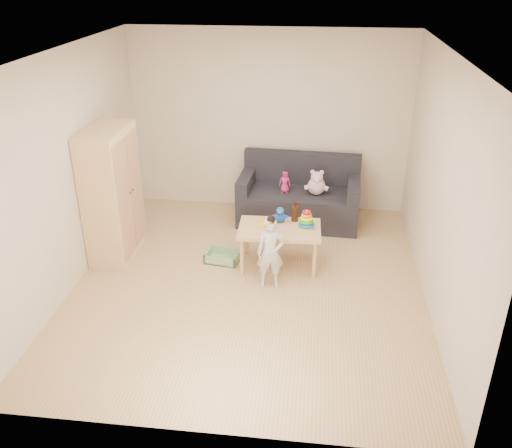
# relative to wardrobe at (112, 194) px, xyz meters

# --- Properties ---
(room) EXTENTS (4.50, 4.50, 4.50)m
(room) POSITION_rel_wardrobe_xyz_m (1.76, -0.53, 0.48)
(room) COLOR tan
(room) RESTS_ON ground
(wardrobe) EXTENTS (0.46, 0.91, 1.64)m
(wardrobe) POSITION_rel_wardrobe_xyz_m (0.00, 0.00, 0.00)
(wardrobe) COLOR #DBC378
(wardrobe) RESTS_ON ground
(sofa) EXTENTS (1.72, 0.93, 0.47)m
(sofa) POSITION_rel_wardrobe_xyz_m (2.25, 1.20, -0.59)
(sofa) COLOR black
(sofa) RESTS_ON ground
(play_table) EXTENTS (1.00, 0.65, 0.52)m
(play_table) POSITION_rel_wardrobe_xyz_m (2.07, -0.08, -0.56)
(play_table) COLOR #D8AF77
(play_table) RESTS_ON ground
(storage_bin) EXTENTS (0.45, 0.36, 0.12)m
(storage_bin) POSITION_rel_wardrobe_xyz_m (1.37, -0.05, -0.76)
(storage_bin) COLOR #7CA779
(storage_bin) RESTS_ON ground
(toddler) EXTENTS (0.33, 0.24, 0.84)m
(toddler) POSITION_rel_wardrobe_xyz_m (2.01, -0.54, -0.40)
(toddler) COLOR beige
(toddler) RESTS_ON ground
(pink_bear) EXTENTS (0.28, 0.24, 0.30)m
(pink_bear) POSITION_rel_wardrobe_xyz_m (2.49, 1.11, -0.20)
(pink_bear) COLOR #E5A8BE
(pink_bear) RESTS_ON sofa
(doll) EXTENTS (0.16, 0.11, 0.30)m
(doll) POSITION_rel_wardrobe_xyz_m (2.05, 1.13, -0.20)
(doll) COLOR #D02777
(doll) RESTS_ON sofa
(ring_stacker) EXTENTS (0.20, 0.20, 0.22)m
(ring_stacker) POSITION_rel_wardrobe_xyz_m (2.39, -0.04, -0.22)
(ring_stacker) COLOR yellow
(ring_stacker) RESTS_ON play_table
(brown_bottle) EXTENTS (0.09, 0.09, 0.25)m
(brown_bottle) POSITION_rel_wardrobe_xyz_m (2.24, 0.14, -0.20)
(brown_bottle) COLOR black
(brown_bottle) RESTS_ON play_table
(blue_plush) EXTENTS (0.18, 0.14, 0.20)m
(blue_plush) POSITION_rel_wardrobe_xyz_m (2.06, 0.08, -0.20)
(blue_plush) COLOR blue
(blue_plush) RESTS_ON play_table
(wooden_figure) EXTENTS (0.05, 0.05, 0.11)m
(wooden_figure) POSITION_rel_wardrobe_xyz_m (1.97, -0.11, -0.25)
(wooden_figure) COLOR brown
(wooden_figure) RESTS_ON play_table
(yellow_book) EXTENTS (0.25, 0.25, 0.02)m
(yellow_book) POSITION_rel_wardrobe_xyz_m (1.92, 0.01, -0.30)
(yellow_book) COLOR #EEA419
(yellow_book) RESTS_ON play_table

